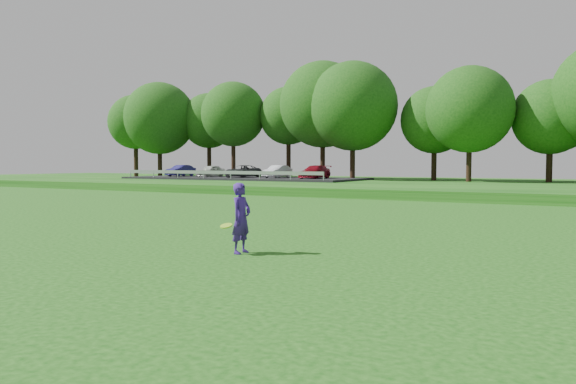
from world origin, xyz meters
The scene contains 6 objects.
ground centered at (0.00, 0.00, 0.00)m, with size 140.00×140.00×0.00m, color #11450D.
berm centered at (0.00, 34.00, 0.30)m, with size 130.00×30.00×0.60m, color #11450D.
walking_path centered at (0.00, 20.00, 0.02)m, with size 130.00×1.60×0.04m, color gray.
treeline centered at (0.00, 38.00, 8.10)m, with size 104.00×7.00×15.00m, color #13430F, non-canonical shape.
parking_lot centered at (-23.74, 32.81, 1.03)m, with size 24.00×9.00×1.38m.
woman centered at (-0.18, -1.38, 0.86)m, with size 0.54×0.83×1.73m.
Camera 1 is at (7.67, -12.61, 2.22)m, focal length 35.00 mm.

